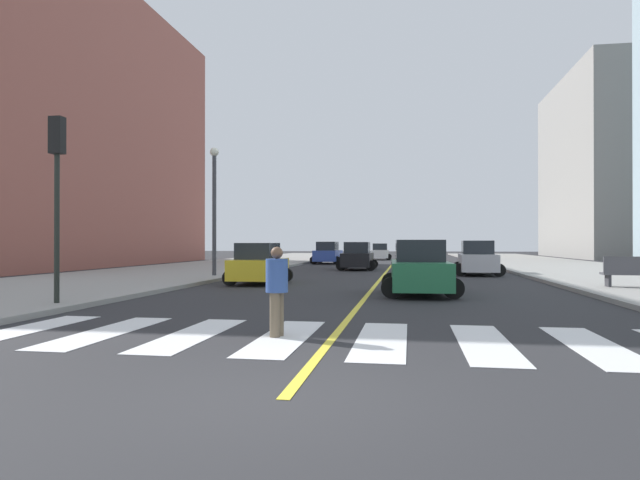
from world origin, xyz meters
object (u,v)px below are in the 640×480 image
Objects in this scene: park_bench at (629,272)px; street_lamp at (214,199)px; car_gray_seventh at (415,251)px; car_black_second at (358,257)px; car_blue_third at (328,253)px; traffic_light_far_corner at (57,172)px; car_white_fifth at (380,252)px; car_yellow_sixth at (259,265)px; car_green_nearest at (420,269)px; car_silver_fourth at (478,259)px; pedestrian_crossing at (277,287)px.

street_lamp is at bearing 77.69° from park_bench.
car_gray_seventh is at bearing 74.56° from street_lamp.
park_bench is at bearing -51.75° from car_black_second.
street_lamp is at bearing -123.01° from car_black_second.
car_black_second is 10.68m from car_blue_third.
traffic_light_far_corner is (-6.01, -22.34, 2.81)m from car_black_second.
car_white_fifth is (0.33, 21.61, -0.05)m from car_black_second.
car_black_second is at bearing 76.10° from car_yellow_sixth.
car_green_nearest is 0.97× the size of car_gray_seventh.
car_silver_fourth reaches higher than pedestrian_crossing.
car_blue_third reaches higher than park_bench.
street_lamp is at bearing 23.27° from car_silver_fourth.
traffic_light_far_corner is 19.32m from park_bench.
car_white_fifth is 47.34m from pedestrian_crossing.
car_gray_seventh is 0.87× the size of traffic_light_far_corner.
car_green_nearest is 0.99× the size of car_silver_fourth.
car_gray_seventh reaches higher than car_blue_third.
car_black_second reaches higher than car_yellow_sixth.
car_yellow_sixth is (0.42, -23.00, -0.05)m from car_blue_third.
car_white_fifth is at bearing 88.99° from car_black_second.
car_white_fifth is 44.50m from traffic_light_far_corner.
car_blue_third is (-7.18, 26.89, 0.00)m from car_green_nearest.
car_black_second is at bearing 40.58° from park_bench.
street_lamp reaches higher than car_blue_third.
car_gray_seventh is 2.58× the size of pedestrian_crossing.
pedestrian_crossing reaches higher than park_bench.
car_yellow_sixth is (-3.05, -12.91, -0.03)m from car_black_second.
car_silver_fourth is 22.22m from traffic_light_far_corner.
park_bench is (10.94, -35.83, -0.11)m from car_white_fifth.
pedestrian_crossing is at bearing -81.49° from car_blue_third.
car_blue_third is 0.84× the size of traffic_light_far_corner.
car_yellow_sixth is 40.71m from car_gray_seventh.
car_green_nearest is 2.51× the size of pedestrian_crossing.
car_yellow_sixth is 0.79× the size of traffic_light_far_corner.
car_yellow_sixth is 13.41m from pedestrian_crossing.
traffic_light_far_corner is at bearing -108.04° from car_yellow_sixth.
car_white_fifth is 34.68m from car_yellow_sixth.
car_black_second is at bearing -79.88° from car_green_nearest.
car_white_fifth is (-6.74, 26.21, -0.09)m from car_silver_fourth.
car_silver_fourth is at bearing 38.80° from car_yellow_sixth.
car_gray_seventh reaches higher than park_bench.
traffic_light_far_corner reaches higher than car_black_second.
car_silver_fourth is 14.59m from street_lamp.
traffic_light_far_corner is (-2.54, -32.44, 2.79)m from car_blue_third.
car_yellow_sixth is at bearing 41.77° from car_silver_fourth.
car_green_nearest is 7.99m from park_bench.
car_blue_third is 18.64m from car_gray_seventh.
pedestrian_crossing is (0.58, -47.33, 0.13)m from car_white_fifth.
street_lamp reaches higher than car_green_nearest.
car_gray_seventh is at bearing 68.13° from car_blue_third.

